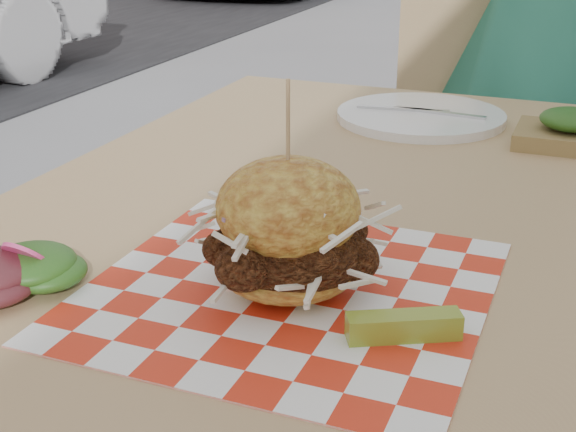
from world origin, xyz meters
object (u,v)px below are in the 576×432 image
at_px(diner, 547,33).
at_px(sandwich, 288,235).
at_px(patio_table, 343,263).
at_px(patio_chair, 467,138).

relative_size(diner, sandwich, 8.12).
bearing_deg(sandwich, patio_table, 95.13).
distance_m(diner, patio_chair, 0.29).
relative_size(patio_chair, sandwich, 4.81).
xyz_separation_m(patio_chair, sandwich, (0.04, -1.23, 0.25)).
bearing_deg(patio_table, diner, 82.47).
bearing_deg(sandwich, patio_chair, 91.64).
distance_m(diner, sandwich, 1.27).
height_order(patio_table, sandwich, sandwich).
height_order(patio_table, patio_chair, patio_chair).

